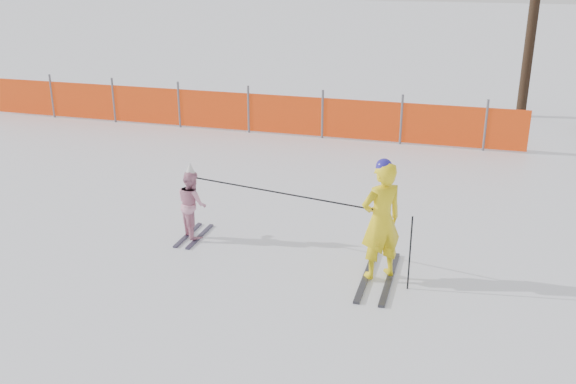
% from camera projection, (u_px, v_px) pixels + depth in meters
% --- Properties ---
extents(ground, '(120.00, 120.00, 0.00)m').
position_uv_depth(ground, '(279.00, 264.00, 9.81)').
color(ground, white).
rests_on(ground, ground).
extents(adult, '(0.76, 1.67, 1.83)m').
position_uv_depth(adult, '(381.00, 221.00, 9.07)').
color(adult, black).
rests_on(adult, ground).
extents(child, '(0.69, 1.02, 1.32)m').
position_uv_depth(child, '(192.00, 203.00, 10.56)').
color(child, black).
rests_on(child, ground).
extents(ski_poles, '(3.54, 0.81, 1.11)m').
position_uv_depth(ski_poles, '(312.00, 208.00, 9.49)').
color(ski_poles, black).
rests_on(ski_poles, ground).
extents(safety_fence, '(15.03, 0.06, 1.25)m').
position_uv_depth(safety_fence, '(229.00, 111.00, 17.03)').
color(safety_fence, '#595960').
rests_on(safety_fence, ground).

